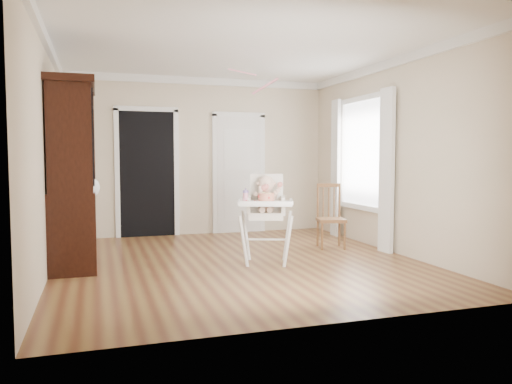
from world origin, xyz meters
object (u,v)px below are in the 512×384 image
object	(u,v)px
dining_chair	(331,218)
cake	(266,198)
high_chair	(266,207)
sippy_cup	(246,195)
china_cabinet	(73,175)

from	to	relation	value
dining_chair	cake	bearing A→B (deg)	-129.25
high_chair	sippy_cup	size ratio (longest dim) A/B	6.76
cake	sippy_cup	xyz separation A→B (m)	(-0.19, 0.21, 0.02)
high_chair	cake	distance (m)	0.32
high_chair	dining_chair	world-z (taller)	high_chair
cake	high_chair	bearing A→B (deg)	71.30
dining_chair	high_chair	bearing A→B (deg)	-135.58
dining_chair	china_cabinet	bearing A→B (deg)	-163.15
cake	sippy_cup	size ratio (longest dim) A/B	1.43
high_chair	sippy_cup	world-z (taller)	high_chair
sippy_cup	china_cabinet	xyz separation A→B (m)	(-2.00, 0.61, 0.25)
cake	china_cabinet	world-z (taller)	china_cabinet
cake	sippy_cup	world-z (taller)	sippy_cup
sippy_cup	dining_chair	bearing A→B (deg)	27.79
china_cabinet	cake	bearing A→B (deg)	-20.61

